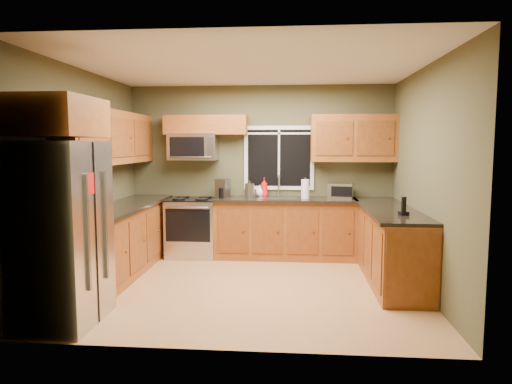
# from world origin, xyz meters

# --- Properties ---
(floor) EXTENTS (4.20, 4.20, 0.00)m
(floor) POSITION_xyz_m (0.00, 0.00, 0.00)
(floor) COLOR tan
(floor) RESTS_ON ground
(ceiling) EXTENTS (4.20, 4.20, 0.00)m
(ceiling) POSITION_xyz_m (0.00, 0.00, 2.70)
(ceiling) COLOR white
(ceiling) RESTS_ON back_wall
(back_wall) EXTENTS (4.20, 0.00, 4.20)m
(back_wall) POSITION_xyz_m (0.00, 1.80, 1.35)
(back_wall) COLOR #4B492E
(back_wall) RESTS_ON ground
(front_wall) EXTENTS (4.20, 0.00, 4.20)m
(front_wall) POSITION_xyz_m (0.00, -1.80, 1.35)
(front_wall) COLOR #4B492E
(front_wall) RESTS_ON ground
(left_wall) EXTENTS (0.00, 3.60, 3.60)m
(left_wall) POSITION_xyz_m (-2.10, 0.00, 1.35)
(left_wall) COLOR #4B492E
(left_wall) RESTS_ON ground
(right_wall) EXTENTS (0.00, 3.60, 3.60)m
(right_wall) POSITION_xyz_m (2.10, 0.00, 1.35)
(right_wall) COLOR #4B492E
(right_wall) RESTS_ON ground
(window) EXTENTS (1.12, 0.03, 1.02)m
(window) POSITION_xyz_m (0.30, 1.78, 1.55)
(window) COLOR white
(window) RESTS_ON back_wall
(base_cabinets_left) EXTENTS (0.60, 2.65, 0.90)m
(base_cabinets_left) POSITION_xyz_m (-1.80, 0.48, 0.45)
(base_cabinets_left) COLOR brown
(base_cabinets_left) RESTS_ON ground
(countertop_left) EXTENTS (0.65, 2.65, 0.04)m
(countertop_left) POSITION_xyz_m (-1.78, 0.48, 0.92)
(countertop_left) COLOR black
(countertop_left) RESTS_ON base_cabinets_left
(base_cabinets_back) EXTENTS (2.17, 0.60, 0.90)m
(base_cabinets_back) POSITION_xyz_m (0.42, 1.50, 0.45)
(base_cabinets_back) COLOR brown
(base_cabinets_back) RESTS_ON ground
(countertop_back) EXTENTS (2.17, 0.65, 0.04)m
(countertop_back) POSITION_xyz_m (0.42, 1.48, 0.92)
(countertop_back) COLOR black
(countertop_back) RESTS_ON base_cabinets_back
(base_cabinets_peninsula) EXTENTS (0.60, 2.52, 0.90)m
(base_cabinets_peninsula) POSITION_xyz_m (1.80, 0.54, 0.45)
(base_cabinets_peninsula) COLOR brown
(base_cabinets_peninsula) RESTS_ON ground
(countertop_peninsula) EXTENTS (0.65, 2.50, 0.04)m
(countertop_peninsula) POSITION_xyz_m (1.78, 0.55, 0.92)
(countertop_peninsula) COLOR black
(countertop_peninsula) RESTS_ON base_cabinets_peninsula
(upper_cabinets_left) EXTENTS (0.33, 2.65, 0.72)m
(upper_cabinets_left) POSITION_xyz_m (-1.94, 0.48, 1.86)
(upper_cabinets_left) COLOR brown
(upper_cabinets_left) RESTS_ON left_wall
(upper_cabinets_back_left) EXTENTS (1.30, 0.33, 0.30)m
(upper_cabinets_back_left) POSITION_xyz_m (-0.85, 1.64, 2.07)
(upper_cabinets_back_left) COLOR brown
(upper_cabinets_back_left) RESTS_ON back_wall
(upper_cabinets_back_right) EXTENTS (1.30, 0.33, 0.72)m
(upper_cabinets_back_right) POSITION_xyz_m (1.45, 1.64, 1.86)
(upper_cabinets_back_right) COLOR brown
(upper_cabinets_back_right) RESTS_ON back_wall
(upper_cabinet_over_fridge) EXTENTS (0.72, 0.90, 0.38)m
(upper_cabinet_over_fridge) POSITION_xyz_m (-1.74, -1.30, 2.03)
(upper_cabinet_over_fridge) COLOR brown
(upper_cabinet_over_fridge) RESTS_ON left_wall
(refrigerator) EXTENTS (0.74, 0.90, 1.80)m
(refrigerator) POSITION_xyz_m (-1.74, -1.30, 0.90)
(refrigerator) COLOR #B7B7BC
(refrigerator) RESTS_ON ground
(range) EXTENTS (0.76, 0.69, 0.94)m
(range) POSITION_xyz_m (-1.05, 1.47, 0.47)
(range) COLOR #B7B7BC
(range) RESTS_ON ground
(microwave) EXTENTS (0.76, 0.41, 0.42)m
(microwave) POSITION_xyz_m (-1.05, 1.61, 1.73)
(microwave) COLOR #B7B7BC
(microwave) RESTS_ON back_wall
(sink) EXTENTS (0.60, 0.42, 0.36)m
(sink) POSITION_xyz_m (0.30, 1.49, 0.95)
(sink) COLOR slate
(sink) RESTS_ON countertop_back
(toaster_oven) EXTENTS (0.42, 0.36, 0.23)m
(toaster_oven) POSITION_xyz_m (1.26, 1.55, 1.06)
(toaster_oven) COLOR #B7B7BC
(toaster_oven) RESTS_ON countertop_back
(coffee_maker) EXTENTS (0.23, 0.27, 0.29)m
(coffee_maker) POSITION_xyz_m (-0.57, 1.50, 1.08)
(coffee_maker) COLOR slate
(coffee_maker) RESTS_ON countertop_back
(kettle) EXTENTS (0.15, 0.15, 0.27)m
(kettle) POSITION_xyz_m (-0.15, 1.56, 1.06)
(kettle) COLOR #B7B7BC
(kettle) RESTS_ON countertop_back
(paper_towel_roll) EXTENTS (0.14, 0.14, 0.32)m
(paper_towel_roll) POSITION_xyz_m (0.72, 1.45, 1.09)
(paper_towel_roll) COLOR white
(paper_towel_roll) RESTS_ON countertop_back
(soap_bottle_a) EXTENTS (0.13, 0.13, 0.30)m
(soap_bottle_a) POSITION_xyz_m (0.07, 1.70, 1.09)
(soap_bottle_a) COLOR red
(soap_bottle_a) RESTS_ON countertop_back
(soap_bottle_c) EXTENTS (0.18, 0.18, 0.18)m
(soap_bottle_c) POSITION_xyz_m (0.00, 1.70, 1.03)
(soap_bottle_c) COLOR white
(soap_bottle_c) RESTS_ON countertop_back
(cordless_phone) EXTENTS (0.12, 0.12, 0.22)m
(cordless_phone) POSITION_xyz_m (1.83, -0.10, 1.01)
(cordless_phone) COLOR black
(cordless_phone) RESTS_ON countertop_peninsula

